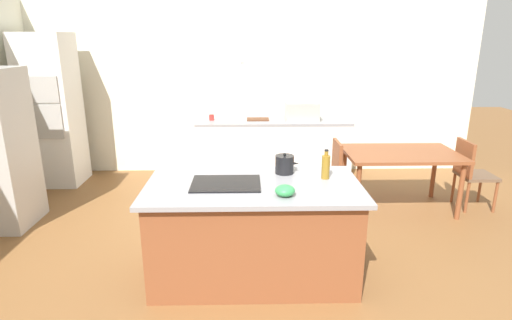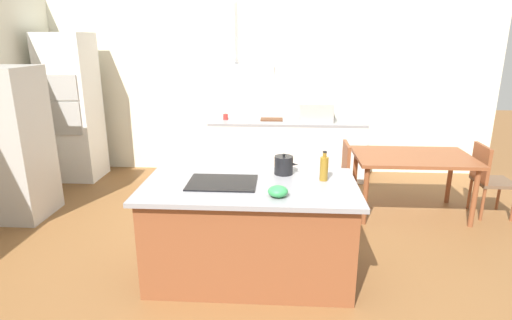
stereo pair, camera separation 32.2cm
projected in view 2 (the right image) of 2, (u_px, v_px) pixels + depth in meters
ground at (259, 210)px, 5.33m from camera, size 16.00×16.00×0.00m
wall_back at (265, 88)px, 6.62m from camera, size 7.20×0.10×2.70m
kitchen_island at (250, 230)px, 3.76m from camera, size 1.89×1.02×0.90m
cooktop at (222, 183)px, 3.65m from camera, size 0.60×0.44×0.01m
tea_kettle at (284, 165)px, 3.88m from camera, size 0.23×0.17×0.20m
olive_oil_bottle at (324, 168)px, 3.69m from camera, size 0.07×0.07×0.27m
mixing_bowl at (278, 191)px, 3.33m from camera, size 0.16×0.16×0.09m
back_counter at (286, 149)px, 6.50m from camera, size 2.37×0.62×0.90m
countertop_microwave at (316, 112)px, 6.31m from camera, size 0.50×0.38×0.28m
coffee_mug_red at (226, 117)px, 6.44m from camera, size 0.08×0.08×0.09m
cutting_board at (272, 119)px, 6.43m from camera, size 0.34×0.24×0.02m
wall_oven_stack at (72, 108)px, 6.28m from camera, size 0.70×0.66×2.20m
refrigerator at (7, 144)px, 4.93m from camera, size 0.80×0.73×1.82m
dining_table at (413, 162)px, 5.08m from camera, size 1.40×0.90×0.75m
chair_at_right_end at (488, 176)px, 5.07m from camera, size 0.42×0.42×0.89m
chair_at_left_end at (337, 173)px, 5.17m from camera, size 0.42×0.42×0.89m
range_hood at (219, 41)px, 3.31m from camera, size 0.90×0.55×0.78m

